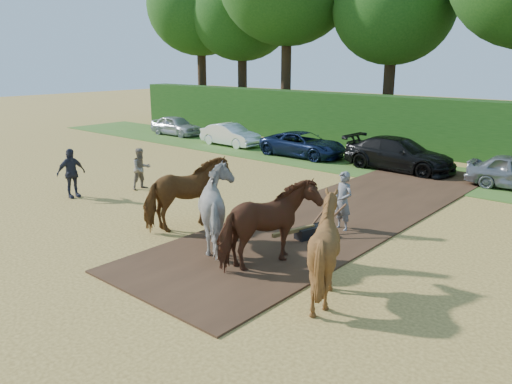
{
  "coord_description": "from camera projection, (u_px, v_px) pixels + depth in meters",
  "views": [
    {
      "loc": [
        9.62,
        -7.2,
        5.0
      ],
      "look_at": [
        0.88,
        2.91,
        1.4
      ],
      "focal_mm": 35.0,
      "sensor_mm": 36.0,
      "label": 1
    }
  ],
  "objects": [
    {
      "name": "grass_verge",
      "position": [
        399.0,
        170.0,
        22.85
      ],
      "size": [
        50.0,
        5.0,
        0.03
      ],
      "primitive_type": "cube",
      "color": "#38601E",
      "rests_on": "ground"
    },
    {
      "name": "spectator_far",
      "position": [
        71.0,
        173.0,
        18.26
      ],
      "size": [
        0.52,
        1.1,
        1.83
      ],
      "primitive_type": "imported",
      "rotation": [
        0.0,
        0.0,
        1.5
      ],
      "color": "#292B37",
      "rests_on": "ground"
    },
    {
      "name": "ground",
      "position": [
        155.0,
        262.0,
        12.63
      ],
      "size": [
        120.0,
        120.0,
        0.0
      ],
      "primitive_type": "plane",
      "color": "gold",
      "rests_on": "ground"
    },
    {
      "name": "spectator_near",
      "position": [
        141.0,
        169.0,
        19.47
      ],
      "size": [
        0.71,
        0.86,
        1.63
      ],
      "primitive_type": "imported",
      "rotation": [
        0.0,
        0.0,
        1.44
      ],
      "color": "#A1947E",
      "rests_on": "ground"
    },
    {
      "name": "earth_strip",
      "position": [
        349.0,
        211.0,
        16.79
      ],
      "size": [
        4.5,
        17.0,
        0.05
      ],
      "primitive_type": "cube",
      "color": "#472D1C",
      "rests_on": "ground"
    },
    {
      "name": "plough_team",
      "position": [
        248.0,
        216.0,
        12.77
      ],
      "size": [
        7.47,
        5.29,
        2.16
      ],
      "color": "brown",
      "rests_on": "ground"
    },
    {
      "name": "hedgerow",
      "position": [
        440.0,
        128.0,
        25.76
      ],
      "size": [
        46.0,
        1.6,
        3.0
      ],
      "primitive_type": "cube",
      "color": "#14380F",
      "rests_on": "ground"
    }
  ]
}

